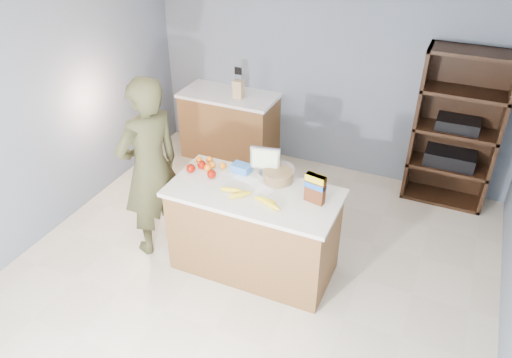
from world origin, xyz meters
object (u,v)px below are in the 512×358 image
at_px(counter_peninsula, 254,233).
at_px(shelving_unit, 456,131).
at_px(tv, 265,160).
at_px(cereal_box, 315,187).
at_px(person, 150,169).

height_order(counter_peninsula, shelving_unit, shelving_unit).
height_order(tv, cereal_box, tv).
bearing_deg(counter_peninsula, tv, 93.97).
distance_m(counter_peninsula, cereal_box, 0.85).
bearing_deg(counter_peninsula, cereal_box, 6.65).
bearing_deg(tv, person, -159.34).
relative_size(counter_peninsula, shelving_unit, 0.87).
bearing_deg(person, counter_peninsula, 115.77).
bearing_deg(shelving_unit, counter_peninsula, -127.11).
relative_size(shelving_unit, person, 0.97).
bearing_deg(shelving_unit, person, -140.67).
xyz_separation_m(shelving_unit, tv, (-1.57, -1.74, 0.19)).
bearing_deg(tv, counter_peninsula, -86.03).
distance_m(counter_peninsula, shelving_unit, 2.61).
height_order(counter_peninsula, tv, tv).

